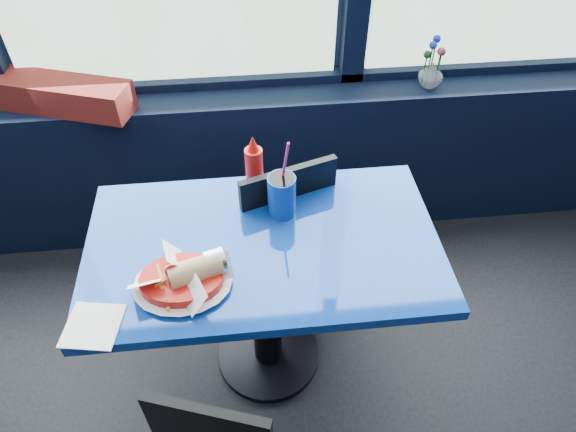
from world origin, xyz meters
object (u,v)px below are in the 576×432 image
(near_table, at_px, (265,276))
(soda_cup, at_px, (282,195))
(flower_vase, at_px, (431,72))
(ketchup_bottle, at_px, (254,167))
(food_basket, at_px, (183,278))
(planter_box, at_px, (56,94))
(chair_near_back, at_px, (294,221))

(near_table, height_order, soda_cup, soda_cup)
(flower_vase, bearing_deg, near_table, -134.42)
(ketchup_bottle, relative_size, soda_cup, 0.72)
(near_table, distance_m, ketchup_bottle, 0.40)
(flower_vase, relative_size, food_basket, 0.81)
(soda_cup, bearing_deg, food_basket, -138.28)
(near_table, relative_size, food_basket, 4.11)
(flower_vase, bearing_deg, ketchup_bottle, -145.59)
(near_table, relative_size, planter_box, 1.81)
(ketchup_bottle, height_order, soda_cup, soda_cup)
(ketchup_bottle, bearing_deg, near_table, -88.16)
(flower_vase, height_order, food_basket, flower_vase)
(flower_vase, bearing_deg, chair_near_back, -142.82)
(food_basket, height_order, ketchup_bottle, ketchup_bottle)
(near_table, distance_m, food_basket, 0.37)
(chair_near_back, relative_size, ketchup_bottle, 3.60)
(flower_vase, bearing_deg, soda_cup, -136.74)
(planter_box, distance_m, food_basket, 1.15)
(chair_near_back, bearing_deg, planter_box, -45.84)
(near_table, distance_m, soda_cup, 0.31)
(food_basket, relative_size, ketchup_bottle, 1.20)
(chair_near_back, xyz_separation_m, ketchup_bottle, (-0.15, -0.06, 0.35))
(planter_box, xyz_separation_m, ketchup_bottle, (0.82, -0.57, -0.01))
(chair_near_back, height_order, ketchup_bottle, ketchup_bottle)
(planter_box, xyz_separation_m, food_basket, (0.57, -1.00, -0.08))
(planter_box, bearing_deg, soda_cup, -18.83)
(chair_near_back, relative_size, planter_box, 1.32)
(food_basket, distance_m, soda_cup, 0.45)
(flower_vase, xyz_separation_m, food_basket, (-1.08, -1.00, -0.09))
(near_table, distance_m, flower_vase, 1.22)
(chair_near_back, distance_m, food_basket, 0.69)
(food_basket, xyz_separation_m, soda_cup, (0.33, 0.30, 0.05))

